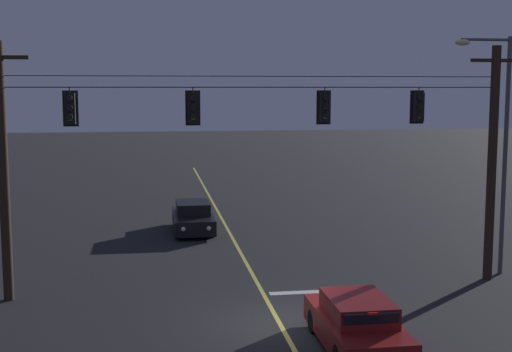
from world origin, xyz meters
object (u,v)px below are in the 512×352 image
at_px(traffic_light_left_inner, 193,108).
at_px(traffic_light_right_inner, 419,107).
at_px(car_waiting_near_lane, 357,325).
at_px(street_lamp_corner, 498,134).
at_px(traffic_light_leftmost, 70,108).
at_px(car_oncoming_lead, 193,218).
at_px(traffic_light_centre, 325,107).

distance_m(traffic_light_left_inner, traffic_light_right_inner, 7.52).
height_order(car_waiting_near_lane, street_lamp_corner, street_lamp_corner).
distance_m(traffic_light_leftmost, street_lamp_corner, 14.61).
height_order(traffic_light_right_inner, car_oncoming_lead, traffic_light_right_inner).
bearing_deg(traffic_light_centre, car_waiting_near_lane, -95.38).
bearing_deg(traffic_light_centre, street_lamp_corner, 5.75).
xyz_separation_m(traffic_light_left_inner, traffic_light_centre, (4.30, 0.00, 0.00)).
distance_m(traffic_light_centre, car_waiting_near_lane, 7.83).
xyz_separation_m(traffic_light_leftmost, traffic_light_centre, (8.11, 0.00, 0.00)).
bearing_deg(traffic_light_leftmost, car_oncoming_lead, 66.02).
relative_size(traffic_light_centre, traffic_light_right_inner, 1.00).
relative_size(traffic_light_leftmost, traffic_light_centre, 1.00).
xyz_separation_m(traffic_light_left_inner, car_oncoming_lead, (0.53, 9.76, -5.38)).
xyz_separation_m(car_oncoming_lead, street_lamp_corner, (10.22, -9.11, 4.39)).
bearing_deg(car_waiting_near_lane, traffic_light_left_inner, 123.62).
distance_m(traffic_light_right_inner, car_oncoming_lead, 13.16).
bearing_deg(car_waiting_near_lane, car_oncoming_lead, 101.85).
bearing_deg(street_lamp_corner, traffic_light_right_inner, -168.62).
height_order(traffic_light_right_inner, car_waiting_near_lane, traffic_light_right_inner).
height_order(traffic_light_right_inner, street_lamp_corner, street_lamp_corner).
relative_size(traffic_light_leftmost, traffic_light_left_inner, 1.00).
height_order(traffic_light_centre, car_oncoming_lead, traffic_light_centre).
xyz_separation_m(traffic_light_leftmost, street_lamp_corner, (14.56, 0.65, -0.99)).
relative_size(car_oncoming_lead, street_lamp_corner, 0.52).
distance_m(car_waiting_near_lane, street_lamp_corner, 10.39).
relative_size(traffic_light_right_inner, car_waiting_near_lane, 0.28).
distance_m(traffic_light_leftmost, car_waiting_near_lane, 10.88).
bearing_deg(traffic_light_right_inner, traffic_light_centre, 180.00).
relative_size(traffic_light_leftmost, car_waiting_near_lane, 0.28).
height_order(traffic_light_centre, street_lamp_corner, street_lamp_corner).
bearing_deg(street_lamp_corner, traffic_light_centre, -174.25).
bearing_deg(traffic_light_centre, traffic_light_left_inner, 180.00).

